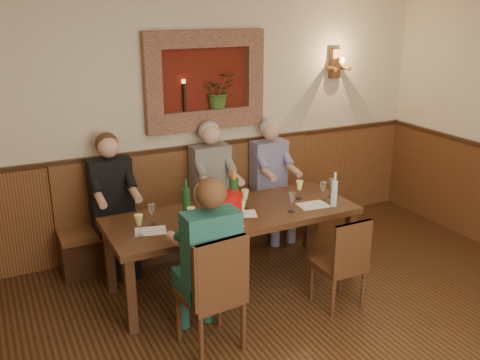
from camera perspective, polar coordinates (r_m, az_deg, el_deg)
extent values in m
cube|color=beige|center=(5.92, -5.64, 6.12)|extent=(6.00, 0.04, 2.80)
cube|color=#532D17|center=(6.14, -5.33, -1.70)|extent=(6.00, 0.04, 1.10)
cube|color=#381E0F|center=(5.96, -5.49, 3.50)|extent=(6.02, 0.06, 0.05)
cube|color=#59160C|center=(5.90, -3.88, 10.56)|extent=(1.00, 0.02, 0.70)
cube|color=#9B684F|center=(5.81, -3.80, 14.81)|extent=(1.36, 0.12, 0.18)
cube|color=#9B684F|center=(5.93, -3.62, 6.30)|extent=(1.36, 0.12, 0.18)
cube|color=#9B684F|center=(5.66, -9.31, 10.03)|extent=(0.18, 0.12, 0.70)
cube|color=#9B684F|center=(6.10, 1.49, 10.87)|extent=(0.18, 0.12, 0.70)
cube|color=#9B684F|center=(5.91, -3.65, 7.34)|extent=(1.00, 0.14, 0.04)
imported|color=#35591E|center=(5.93, -2.33, 9.51)|extent=(0.35, 0.30, 0.39)
cylinder|color=black|center=(5.79, -5.99, 8.76)|extent=(0.03, 0.03, 0.30)
cylinder|color=#FFBF59|center=(5.76, -6.04, 10.42)|extent=(0.04, 0.04, 0.04)
cube|color=#532D17|center=(6.69, 10.09, 12.13)|extent=(0.12, 0.08, 0.35)
cylinder|color=#532D17|center=(6.58, 9.71, 11.61)|extent=(0.05, 0.18, 0.05)
cylinder|color=#532D17|center=(6.70, 11.13, 11.65)|extent=(0.05, 0.18, 0.05)
cylinder|color=#FFBF59|center=(6.58, 10.80, 12.43)|extent=(0.06, 0.06, 0.06)
cube|color=#381F10|center=(5.10, -0.76, -3.83)|extent=(2.40, 0.90, 0.06)
cube|color=#381F10|center=(4.62, -11.58, -12.00)|extent=(0.08, 0.08, 0.69)
cube|color=#381F10|center=(5.52, 11.58, -6.70)|extent=(0.08, 0.08, 0.69)
cube|color=#381F10|center=(5.26, -13.73, -8.20)|extent=(0.08, 0.08, 0.69)
cube|color=#381F10|center=(6.06, 7.33, -4.11)|extent=(0.08, 0.08, 0.69)
cube|color=#381E0F|center=(6.08, -4.47, -5.44)|extent=(3.00, 0.40, 0.40)
cube|color=#532D17|center=(5.99, -4.53, -3.52)|extent=(3.00, 0.45, 0.06)
cube|color=#532D17|center=(6.03, -5.29, 0.27)|extent=(3.00, 0.06, 0.66)
cube|color=#381F10|center=(4.46, -3.16, -14.82)|extent=(0.47, 0.47, 0.43)
cube|color=#381F10|center=(4.33, -3.22, -12.17)|extent=(0.49, 0.49, 0.05)
cube|color=#381F10|center=(4.03, -1.86, -9.83)|extent=(0.45, 0.09, 0.53)
cube|color=#381F10|center=(5.07, 10.31, -11.04)|extent=(0.37, 0.37, 0.37)
cube|color=#381F10|center=(4.97, 10.45, -8.96)|extent=(0.39, 0.39, 0.05)
cube|color=#381F10|center=(4.74, 11.89, -7.08)|extent=(0.39, 0.04, 0.46)
cube|color=black|center=(5.68, -12.75, -7.35)|extent=(0.42, 0.44, 0.45)
cube|color=black|center=(5.59, -13.66, -0.51)|extent=(0.42, 0.22, 0.55)
sphere|color=#D8A384|center=(5.44, -13.89, 3.43)|extent=(0.21, 0.21, 0.21)
sphere|color=#4C2D19|center=(5.48, -14.02, 3.76)|extent=(0.23, 0.23, 0.23)
cube|color=#575450|center=(6.00, -2.42, -5.47)|extent=(0.43, 0.45, 0.45)
cube|color=#575450|center=(5.91, -3.20, 1.08)|extent=(0.43, 0.22, 0.56)
sphere|color=#D8A384|center=(5.76, -3.11, 4.89)|extent=(0.21, 0.21, 0.21)
sphere|color=#B2B2B2|center=(5.80, -3.31, 5.19)|extent=(0.23, 0.23, 0.23)
cube|color=navy|center=(6.31, 3.71, -4.23)|extent=(0.41, 0.43, 0.45)
cube|color=navy|center=(6.23, 3.08, 1.80)|extent=(0.41, 0.21, 0.53)
sphere|color=#D8A384|center=(6.09, 3.32, 5.26)|extent=(0.20, 0.20, 0.20)
sphere|color=#B2B2B2|center=(6.13, 3.10, 5.53)|extent=(0.22, 0.22, 0.22)
cube|color=#16384F|center=(4.55, -3.82, -13.90)|extent=(0.43, 0.45, 0.45)
cube|color=#16384F|center=(4.08, -3.07, -7.13)|extent=(0.43, 0.23, 0.56)
sphere|color=#D8A384|center=(3.96, -3.40, -1.47)|extent=(0.22, 0.22, 0.22)
sphere|color=#4C2D19|center=(3.91, -3.11, -1.42)|extent=(0.24, 0.24, 0.24)
cylinder|color=red|center=(4.87, -1.17, -2.88)|extent=(0.31, 0.31, 0.27)
cylinder|color=#19471E|center=(4.96, -0.66, -1.86)|extent=(0.10, 0.10, 0.36)
cylinder|color=orange|center=(4.89, -0.67, 0.63)|extent=(0.04, 0.04, 0.09)
cylinder|color=#19471E|center=(4.87, -5.75, -2.68)|extent=(0.08, 0.08, 0.31)
cylinder|color=#19471E|center=(4.81, -5.82, -0.45)|extent=(0.03, 0.03, 0.09)
cylinder|color=silver|center=(5.30, 10.01, -1.44)|extent=(0.06, 0.06, 0.26)
cylinder|color=silver|center=(5.24, 10.11, 0.34)|extent=(0.03, 0.03, 0.09)
cube|color=white|center=(4.76, -9.52, -5.38)|extent=(0.31, 0.25, 0.00)
cube|color=white|center=(5.06, 0.21, -3.64)|extent=(0.32, 0.28, 0.00)
cube|color=white|center=(5.33, 7.80, -2.66)|extent=(0.31, 0.24, 0.00)
cube|color=white|center=(4.78, -1.56, -5.05)|extent=(0.33, 0.27, 0.00)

